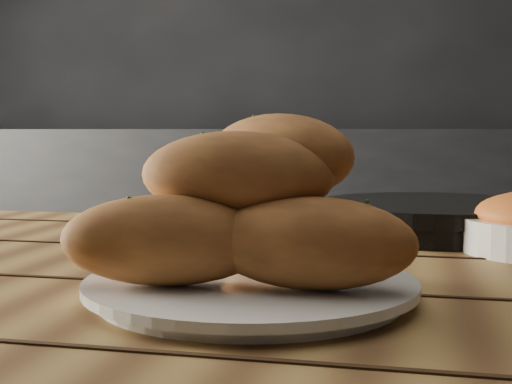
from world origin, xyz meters
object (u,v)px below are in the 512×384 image
object	(u,v)px
plate	(251,289)
skillet	(433,217)
table	(281,365)
bread_rolls	(250,208)

from	to	relation	value
plate	skillet	world-z (taller)	skillet
table	bread_rolls	world-z (taller)	bread_rolls
plate	bread_rolls	bearing A→B (deg)	117.07
table	plate	size ratio (longest dim) A/B	5.08
table	plate	world-z (taller)	plate
bread_rolls	table	bearing A→B (deg)	89.69
table	skillet	xyz separation A→B (m)	(0.16, 0.29, 0.13)
bread_rolls	skillet	distance (m)	0.46
plate	skillet	size ratio (longest dim) A/B	0.64
plate	bread_rolls	xyz separation A→B (m)	(-0.00, 0.00, 0.07)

